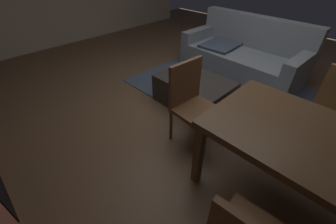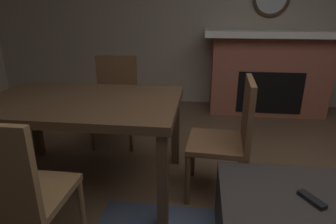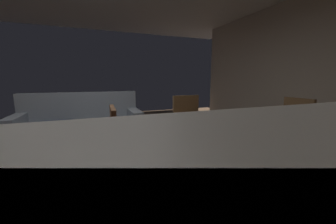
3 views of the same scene
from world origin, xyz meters
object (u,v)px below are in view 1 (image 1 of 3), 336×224
at_px(couch, 243,56).
at_px(small_dog, 263,100).
at_px(dining_chair_north, 335,111).
at_px(dining_table, 312,147).
at_px(ottoman_coffee_table, 194,91).
at_px(tv_remote, 198,78).
at_px(dining_chair_west, 192,100).

relative_size(couch, small_dog, 3.35).
bearing_deg(dining_chair_north, dining_table, -90.09).
bearing_deg(ottoman_coffee_table, tv_remote, 46.77).
height_order(ottoman_coffee_table, tv_remote, tv_remote).
xyz_separation_m(couch, dining_table, (1.59, -1.97, 0.34)).
distance_m(ottoman_coffee_table, dining_chair_north, 1.61).
distance_m(tv_remote, dining_table, 1.66).
distance_m(dining_table, small_dog, 1.41).
distance_m(couch, dining_table, 2.56).
bearing_deg(small_dog, tv_remote, -147.73).
bearing_deg(couch, dining_chair_north, -34.59).
xyz_separation_m(tv_remote, dining_chair_west, (0.39, -0.60, 0.11)).
relative_size(dining_table, dining_chair_north, 1.61).
bearing_deg(ottoman_coffee_table, dining_table, -20.36).
bearing_deg(dining_table, tv_remote, 158.52).
bearing_deg(couch, dining_table, -51.03).
relative_size(couch, dining_chair_west, 2.24).
bearing_deg(dining_chair_west, tv_remote, 122.99).
bearing_deg(small_dog, dining_table, -55.09).
bearing_deg(tv_remote, couch, 63.17).
height_order(dining_table, dining_chair_north, dining_chair_north).
relative_size(tv_remote, dining_chair_west, 0.17).
bearing_deg(ottoman_coffee_table, small_dog, 32.80).
xyz_separation_m(ottoman_coffee_table, small_dog, (0.79, 0.51, -0.02)).
bearing_deg(tv_remote, dining_table, -51.03).
height_order(couch, dining_chair_west, couch).
xyz_separation_m(ottoman_coffee_table, tv_remote, (0.02, 0.03, 0.21)).
height_order(ottoman_coffee_table, dining_chair_west, dining_chair_west).
distance_m(ottoman_coffee_table, small_dog, 0.94).
relative_size(ottoman_coffee_table, dining_chair_north, 1.09).
xyz_separation_m(couch, dining_chair_north, (1.60, -1.10, 0.20)).
xyz_separation_m(tv_remote, dining_chair_north, (1.53, 0.27, 0.11)).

